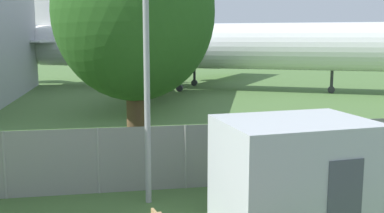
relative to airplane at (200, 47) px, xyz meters
The scene contains 5 objects.
perimeter_fence 26.28m from the airplane, 101.98° to the right, with size 56.07×0.07×1.92m.
airplane is the anchor object (origin of this frame).
portable_cabin 29.05m from the airplane, 96.69° to the right, with size 3.67×2.90×2.60m.
tree_near_hangar 23.67m from the airplane, 106.54° to the right, with size 5.52×5.52×8.36m.
light_mast 27.37m from the airplane, 103.99° to the right, with size 0.44×0.44×7.36m.
Camera 1 is at (-2.06, -3.05, 4.48)m, focal length 42.00 mm.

